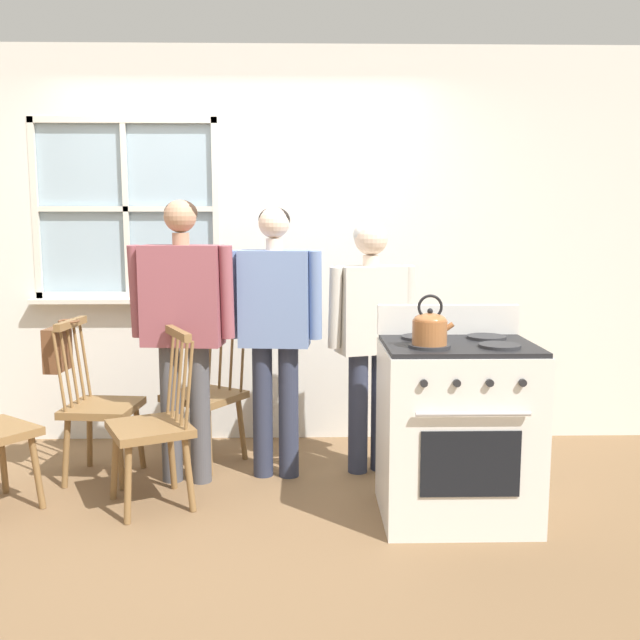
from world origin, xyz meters
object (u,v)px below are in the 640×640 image
(chair_by_window, at_px, (99,407))
(handbag, at_px, (58,348))
(chair_near_stove, at_px, (154,427))
(person_elderly_left, at_px, (183,315))
(kettle, at_px, (430,327))
(stove, at_px, (456,428))
(chair_center_cluster, at_px, (207,395))
(potted_plant, at_px, (172,290))
(person_adult_right, at_px, (370,323))
(person_teen_center, at_px, (275,318))

(chair_by_window, relative_size, handbag, 3.13)
(chair_near_stove, relative_size, person_elderly_left, 0.58)
(chair_by_window, height_order, handbag, same)
(kettle, bearing_deg, stove, 37.27)
(chair_center_cluster, relative_size, potted_plant, 4.46)
(chair_by_window, xyz_separation_m, chair_center_cluster, (0.60, 0.28, 0.00))
(chair_by_window, relative_size, chair_center_cluster, 1.00)
(chair_near_stove, height_order, person_elderly_left, person_elderly_left)
(person_adult_right, bearing_deg, stove, -77.11)
(person_teen_center, height_order, kettle, person_teen_center)
(person_adult_right, relative_size, kettle, 6.21)
(person_teen_center, relative_size, kettle, 6.55)
(chair_center_cluster, distance_m, person_adult_right, 1.15)
(chair_near_stove, distance_m, kettle, 1.57)
(chair_by_window, relative_size, chair_near_stove, 1.00)
(person_elderly_left, bearing_deg, chair_near_stove, -101.50)
(person_teen_center, bearing_deg, potted_plant, 141.89)
(kettle, bearing_deg, chair_by_window, 158.27)
(person_elderly_left, xyz_separation_m, person_teen_center, (0.53, 0.08, -0.03))
(chair_by_window, height_order, stove, stove)
(chair_near_stove, height_order, stove, stove)
(handbag, bearing_deg, kettle, -20.07)
(stove, distance_m, kettle, 0.59)
(chair_by_window, bearing_deg, chair_near_stove, -129.76)
(stove, relative_size, handbag, 3.53)
(chair_near_stove, height_order, kettle, kettle)
(person_adult_right, xyz_separation_m, stove, (0.39, -0.69, -0.45))
(chair_center_cluster, height_order, potted_plant, potted_plant)
(chair_center_cluster, distance_m, kettle, 1.71)
(chair_by_window, height_order, chair_center_cluster, same)
(person_adult_right, distance_m, handbag, 1.87)
(chair_by_window, height_order, person_elderly_left, person_elderly_left)
(person_elderly_left, xyz_separation_m, person_adult_right, (1.10, 0.16, -0.07))
(chair_near_stove, bearing_deg, person_teen_center, 98.32)
(handbag, bearing_deg, person_teen_center, -0.85)
(person_elderly_left, bearing_deg, chair_center_cluster, 84.02)
(person_elderly_left, distance_m, kettle, 1.47)
(stove, height_order, kettle, kettle)
(person_adult_right, height_order, stove, person_adult_right)
(stove, bearing_deg, person_adult_right, 119.56)
(chair_by_window, distance_m, person_adult_right, 1.70)
(person_elderly_left, bearing_deg, chair_by_window, 178.15)
(chair_center_cluster, bearing_deg, stove, 0.99)
(stove, distance_m, potted_plant, 2.22)
(kettle, bearing_deg, chair_center_cluster, 140.67)
(person_adult_right, bearing_deg, chair_center_cluster, 152.32)
(person_elderly_left, relative_size, potted_plant, 7.68)
(person_adult_right, distance_m, stove, 0.91)
(person_adult_right, bearing_deg, handbag, 165.12)
(kettle, distance_m, handbag, 2.22)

